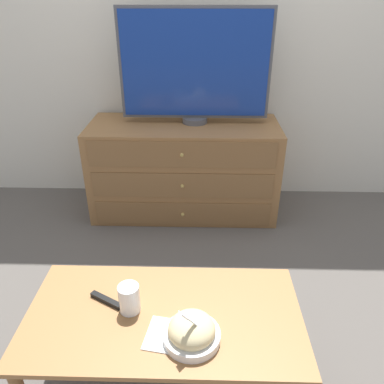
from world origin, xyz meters
name	(u,v)px	position (x,y,z in m)	size (l,w,h in m)	color
ground_plane	(204,190)	(0.00, 0.00, 0.00)	(12.00, 12.00, 0.00)	#56514C
wall_back	(207,18)	(0.00, 0.03, 1.30)	(12.00, 0.05, 2.60)	silver
dresser	(184,169)	(-0.15, -0.29, 0.33)	(1.30, 0.54, 0.66)	olive
tv	(195,67)	(-0.07, -0.24, 1.03)	(0.98, 0.17, 0.73)	#515156
coffee_table	(164,324)	(-0.16, -1.74, 0.36)	(1.02, 0.52, 0.42)	#9E6B3D
takeout_bowl	(192,331)	(-0.05, -1.85, 0.45)	(0.20, 0.20, 0.18)	silver
drink_cup	(129,300)	(-0.28, -1.72, 0.47)	(0.08, 0.08, 0.11)	#9E6638
napkin	(168,335)	(-0.13, -1.84, 0.42)	(0.17, 0.17, 0.00)	white
remote_control	(106,300)	(-0.38, -1.69, 0.43)	(0.14, 0.09, 0.02)	black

